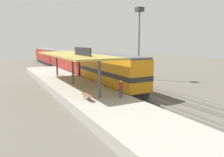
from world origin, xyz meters
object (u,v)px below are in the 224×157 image
(light_mast, at_px, (139,28))
(platform_bench, at_px, (87,95))
(passenger_carriage_front, at_px, (69,61))
(locomotive, at_px, (110,71))
(person_waiting, at_px, (121,88))
(passenger_carriage_rear, at_px, (47,56))

(light_mast, bearing_deg, platform_bench, -140.48)
(platform_bench, xyz_separation_m, passenger_carriage_front, (6.00, 24.89, 0.97))
(platform_bench, distance_m, passenger_carriage_front, 25.62)
(platform_bench, relative_size, locomotive, 0.12)
(locomotive, distance_m, passenger_carriage_front, 18.00)
(platform_bench, relative_size, person_waiting, 0.99)
(passenger_carriage_rear, distance_m, person_waiting, 46.57)
(passenger_carriage_front, height_order, passenger_carriage_rear, same)
(platform_bench, relative_size, passenger_carriage_rear, 0.08)
(passenger_carriage_rear, distance_m, light_mast, 35.70)
(locomotive, xyz_separation_m, person_waiting, (-2.85, -7.68, -0.56))
(person_waiting, bearing_deg, platform_bench, 165.90)
(passenger_carriage_rear, xyz_separation_m, light_mast, (7.80, -34.30, 6.08))
(light_mast, bearing_deg, person_waiting, -131.19)
(locomotive, bearing_deg, platform_bench, -131.05)
(platform_bench, bearing_deg, light_mast, 39.52)
(passenger_carriage_rear, height_order, light_mast, light_mast)
(locomotive, bearing_deg, person_waiting, -110.38)
(passenger_carriage_front, distance_m, light_mast, 16.74)
(platform_bench, relative_size, light_mast, 0.15)
(locomotive, height_order, passenger_carriage_rear, locomotive)
(passenger_carriage_rear, bearing_deg, light_mast, -77.19)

